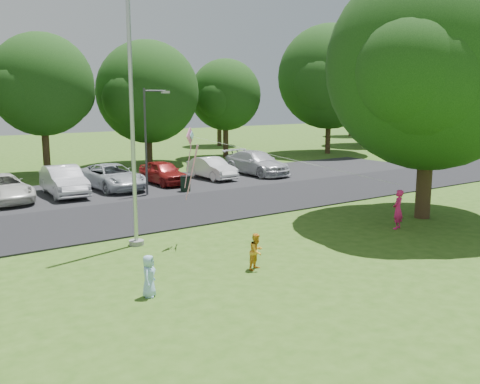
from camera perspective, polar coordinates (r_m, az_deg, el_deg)
ground at (r=16.28m, az=7.91°, el=-7.67°), size 120.00×120.00×0.00m
park_road at (r=23.45m, az=-7.11°, el=-1.99°), size 60.00×6.00×0.06m
parking_strip at (r=29.27m, az=-13.04°, el=0.28°), size 42.00×7.00×0.06m
flagpole at (r=17.82m, az=-11.44°, el=7.44°), size 0.50×0.50×10.00m
street_lamp at (r=26.96m, az=-9.68°, el=6.36°), size 1.50×0.34×5.33m
trash_can at (r=27.88m, az=-5.84°, el=0.85°), size 0.54×0.54×0.86m
big_tree at (r=22.69m, az=19.72°, el=12.13°), size 8.98×8.25×10.26m
tree_row at (r=37.59m, az=-16.15°, el=11.02°), size 64.35×11.94×10.88m
horizon_trees at (r=47.53m, az=-16.99°, el=9.05°), size 77.46×7.20×7.02m
parked_cars at (r=29.07m, az=-13.38°, el=1.61°), size 20.77×5.21×1.46m
woman at (r=20.98m, az=16.49°, el=-1.79°), size 0.64×0.52×1.50m
child_yellow at (r=15.57m, az=1.78°, el=-6.34°), size 0.63×0.57×1.07m
child_blue at (r=13.71m, az=-9.70°, el=-8.81°), size 0.61×0.62×1.08m
kite at (r=17.95m, az=-4.49°, el=4.44°), size 7.59×3.00×2.47m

